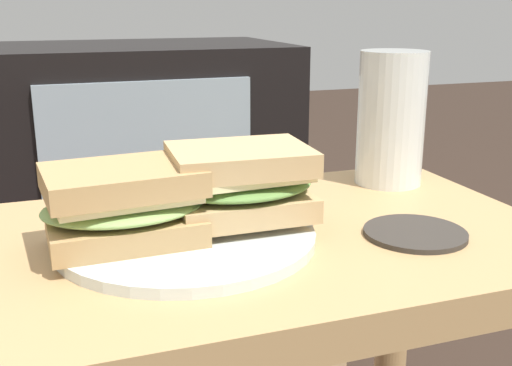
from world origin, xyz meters
TOP-DOWN VIEW (x-y plane):
  - side_table at (0.00, 0.00)m, footprint 0.56×0.36m
  - tv_cabinet at (-0.10, 0.95)m, footprint 0.96×0.46m
  - plate at (-0.08, 0.00)m, footprint 0.24×0.24m
  - sandwich_front at (-0.13, 0.00)m, footprint 0.14×0.11m
  - sandwich_back at (-0.02, 0.01)m, footprint 0.14×0.11m
  - beer_glass at (0.20, 0.11)m, footprint 0.08×0.08m
  - coaster at (0.13, -0.06)m, footprint 0.10×0.10m
  - paper_bag at (0.20, 0.45)m, footprint 0.21×0.21m

SIDE VIEW (x-z plane):
  - paper_bag at x=0.20m, z-range -0.01..0.35m
  - tv_cabinet at x=-0.10m, z-range 0.00..0.58m
  - side_table at x=0.00m, z-range 0.14..0.60m
  - coaster at x=0.13m, z-range 0.46..0.47m
  - plate at x=-0.08m, z-range 0.46..0.47m
  - sandwich_front at x=-0.13m, z-range 0.47..0.54m
  - sandwich_back at x=-0.02m, z-range 0.48..0.54m
  - beer_glass at x=0.20m, z-range 0.46..0.62m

